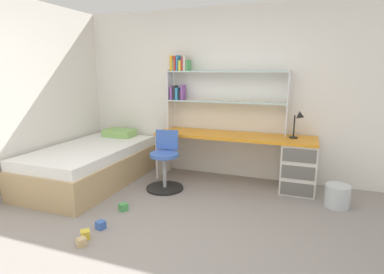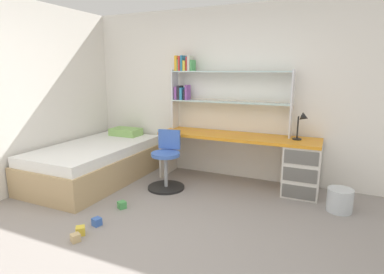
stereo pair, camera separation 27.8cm
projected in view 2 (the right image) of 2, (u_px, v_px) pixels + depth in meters
ground_plane at (150, 250)px, 2.89m from camera, size 5.68×5.65×0.02m
room_shell at (119, 97)px, 4.15m from camera, size 5.68×5.65×2.58m
desk at (280, 161)px, 4.25m from camera, size 2.29×0.59×0.73m
bookshelf_hutch at (212, 86)px, 4.64m from camera, size 1.82×0.22×1.14m
desk_lamp at (303, 122)px, 4.04m from camera, size 0.20×0.16×0.38m
swivel_chair at (166, 166)px, 4.35m from camera, size 0.52×0.52×0.82m
bed_platform at (96, 162)px, 4.69m from camera, size 1.15×2.06×0.67m
waste_bin at (340, 200)px, 3.65m from camera, size 0.29×0.29×0.28m
toy_block_yellow_0 at (80, 231)px, 3.13m from camera, size 0.12×0.12×0.09m
toy_block_blue_1 at (97, 222)px, 3.32m from camera, size 0.10×0.10×0.08m
toy_block_natural_2 at (76, 238)px, 3.01m from camera, size 0.11×0.11×0.08m
toy_block_green_3 at (122, 205)px, 3.74m from camera, size 0.12×0.12×0.09m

